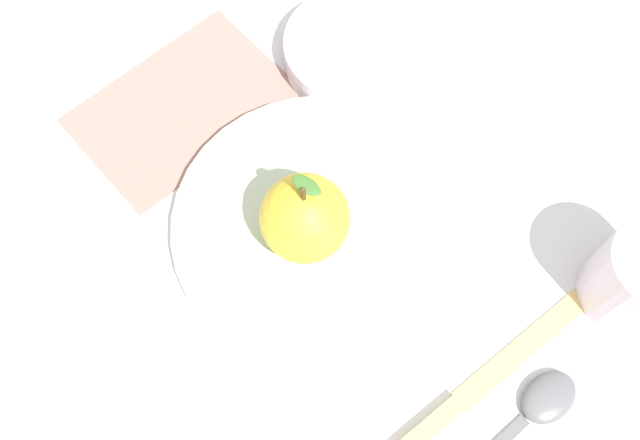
% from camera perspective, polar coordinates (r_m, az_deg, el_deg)
% --- Properties ---
extents(ground_plane, '(2.40, 2.40, 0.00)m').
position_cam_1_polar(ground_plane, '(0.58, 1.15, -2.27)').
color(ground_plane, silver).
extents(dinner_plate, '(0.25, 0.25, 0.02)m').
position_cam_1_polar(dinner_plate, '(0.58, 0.00, -0.42)').
color(dinner_plate, '#B2C6B2').
rests_on(dinner_plate, ground_plane).
extents(apple, '(0.07, 0.07, 0.09)m').
position_cam_1_polar(apple, '(0.54, -1.26, 0.16)').
color(apple, gold).
rests_on(apple, dinner_plate).
extents(side_bowl, '(0.13, 0.13, 0.03)m').
position_cam_1_polar(side_bowl, '(0.66, 2.82, 13.79)').
color(side_bowl, silver).
rests_on(side_bowl, ground_plane).
extents(knife, '(0.20, 0.11, 0.01)m').
position_cam_1_polar(knife, '(0.56, 12.04, -13.87)').
color(knife, '#D8B766').
rests_on(knife, ground_plane).
extents(spoon, '(0.17, 0.10, 0.01)m').
position_cam_1_polar(spoon, '(0.56, 16.87, -15.00)').
color(spoon, '#59595E').
rests_on(spoon, ground_plane).
extents(linen_napkin, '(0.22, 0.19, 0.00)m').
position_cam_1_polar(linen_napkin, '(0.66, -11.27, 9.19)').
color(linen_napkin, gray).
rests_on(linen_napkin, ground_plane).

